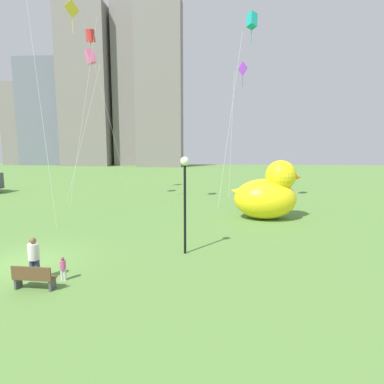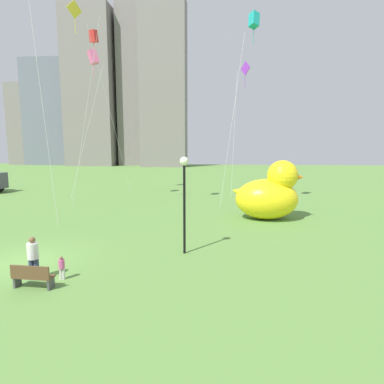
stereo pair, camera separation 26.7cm
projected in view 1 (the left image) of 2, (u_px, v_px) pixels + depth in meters
ground_plane at (25, 263)px, 14.39m from camera, size 140.00×140.00×0.00m
park_bench at (33, 277)px, 11.68m from camera, size 1.51×0.54×0.90m
person_adult at (34, 257)px, 12.42m from camera, size 0.41×0.41×1.69m
person_child at (63, 268)px, 12.47m from camera, size 0.23×0.23×0.92m
giant_inflatable_duck at (268, 194)px, 22.65m from camera, size 4.94×3.17×4.10m
lamppost at (185, 184)px, 15.16m from camera, size 0.41×0.41×4.61m
city_skyline at (98, 94)px, 79.07m from camera, size 44.67×16.25×40.72m
kite_pink at (90, 58)px, 27.66m from camera, size 3.27×3.14×13.15m
kite_teal at (251, 22)px, 24.83m from camera, size 2.87×3.00×15.14m
kite_yellow at (73, 22)px, 23.81m from camera, size 2.88×2.12×15.49m
kite_purple at (242, 75)px, 30.86m from camera, size 1.59×1.90×12.86m
kite_red at (91, 37)px, 31.02m from camera, size 3.54×3.79×15.98m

